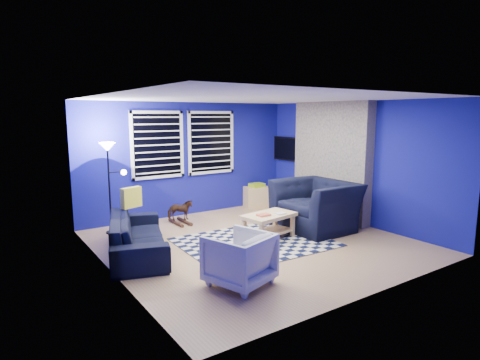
{
  "coord_description": "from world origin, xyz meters",
  "views": [
    {
      "loc": [
        -4.02,
        -5.49,
        2.23
      ],
      "look_at": [
        -0.12,
        0.3,
        1.09
      ],
      "focal_mm": 30.0,
      "sensor_mm": 36.0,
      "label": 1
    }
  ],
  "objects_px": {
    "tv": "(288,149)",
    "rocking_horse": "(180,210)",
    "coffee_table": "(269,221)",
    "cabinet": "(257,196)",
    "armchair_bent": "(239,259)",
    "floor_lamp": "(109,159)",
    "sofa": "(138,235)",
    "armchair_big": "(316,205)"
  },
  "relations": [
    {
      "from": "tv",
      "to": "armchair_bent",
      "type": "bearing_deg",
      "value": -137.9
    },
    {
      "from": "coffee_table",
      "to": "armchair_big",
      "type": "bearing_deg",
      "value": -0.41
    },
    {
      "from": "sofa",
      "to": "armchair_big",
      "type": "bearing_deg",
      "value": -81.98
    },
    {
      "from": "rocking_horse",
      "to": "coffee_table",
      "type": "height_order",
      "value": "rocking_horse"
    },
    {
      "from": "tv",
      "to": "armchair_big",
      "type": "relative_size",
      "value": 0.69
    },
    {
      "from": "cabinet",
      "to": "rocking_horse",
      "type": "bearing_deg",
      "value": -155.8
    },
    {
      "from": "tv",
      "to": "armchair_big",
      "type": "xyz_separation_m",
      "value": [
        -0.96,
        -1.97,
        -0.93
      ]
    },
    {
      "from": "armchair_bent",
      "to": "rocking_horse",
      "type": "relative_size",
      "value": 1.52
    },
    {
      "from": "armchair_bent",
      "to": "rocking_horse",
      "type": "distance_m",
      "value": 3.24
    },
    {
      "from": "tv",
      "to": "floor_lamp",
      "type": "height_order",
      "value": "floor_lamp"
    },
    {
      "from": "cabinet",
      "to": "floor_lamp",
      "type": "height_order",
      "value": "floor_lamp"
    },
    {
      "from": "tv",
      "to": "coffee_table",
      "type": "relative_size",
      "value": 0.96
    },
    {
      "from": "armchair_bent",
      "to": "coffee_table",
      "type": "height_order",
      "value": "armchair_bent"
    },
    {
      "from": "sofa",
      "to": "rocking_horse",
      "type": "height_order",
      "value": "sofa"
    },
    {
      "from": "sofa",
      "to": "coffee_table",
      "type": "bearing_deg",
      "value": -86.53
    },
    {
      "from": "tv",
      "to": "cabinet",
      "type": "height_order",
      "value": "tv"
    },
    {
      "from": "tv",
      "to": "rocking_horse",
      "type": "bearing_deg",
      "value": -177.37
    },
    {
      "from": "coffee_table",
      "to": "sofa",
      "type": "bearing_deg",
      "value": 165.93
    },
    {
      "from": "armchair_bent",
      "to": "cabinet",
      "type": "xyz_separation_m",
      "value": [
        2.9,
        3.56,
        -0.1
      ]
    },
    {
      "from": "armchair_bent",
      "to": "floor_lamp",
      "type": "xyz_separation_m",
      "value": [
        -0.69,
        3.3,
        1.06
      ]
    },
    {
      "from": "cabinet",
      "to": "armchair_bent",
      "type": "bearing_deg",
      "value": -114.83
    },
    {
      "from": "floor_lamp",
      "to": "coffee_table",
      "type": "bearing_deg",
      "value": -41.14
    },
    {
      "from": "sofa",
      "to": "armchair_bent",
      "type": "xyz_separation_m",
      "value": [
        0.7,
        -1.9,
        0.04
      ]
    },
    {
      "from": "sofa",
      "to": "armchair_bent",
      "type": "relative_size",
      "value": 2.73
    },
    {
      "from": "rocking_horse",
      "to": "tv",
      "type": "bearing_deg",
      "value": -62.41
    },
    {
      "from": "tv",
      "to": "armchair_big",
      "type": "height_order",
      "value": "tv"
    },
    {
      "from": "armchair_big",
      "to": "coffee_table",
      "type": "distance_m",
      "value": 1.16
    },
    {
      "from": "armchair_bent",
      "to": "coffee_table",
      "type": "relative_size",
      "value": 0.74
    },
    {
      "from": "coffee_table",
      "to": "cabinet",
      "type": "bearing_deg",
      "value": 58.5
    },
    {
      "from": "sofa",
      "to": "floor_lamp",
      "type": "distance_m",
      "value": 1.78
    },
    {
      "from": "rocking_horse",
      "to": "cabinet",
      "type": "xyz_separation_m",
      "value": [
        2.25,
        0.39,
        -0.03
      ]
    },
    {
      "from": "tv",
      "to": "cabinet",
      "type": "relative_size",
      "value": 1.51
    },
    {
      "from": "sofa",
      "to": "armchair_bent",
      "type": "distance_m",
      "value": 2.03
    },
    {
      "from": "cabinet",
      "to": "armchair_big",
      "type": "bearing_deg",
      "value": -80.79
    },
    {
      "from": "armchair_big",
      "to": "tv",
      "type": "bearing_deg",
      "value": 153.92
    },
    {
      "from": "floor_lamp",
      "to": "sofa",
      "type": "bearing_deg",
      "value": -90.17
    },
    {
      "from": "coffee_table",
      "to": "cabinet",
      "type": "xyz_separation_m",
      "value": [
        1.36,
        2.22,
        -0.08
      ]
    },
    {
      "from": "sofa",
      "to": "rocking_horse",
      "type": "relative_size",
      "value": 4.16
    },
    {
      "from": "floor_lamp",
      "to": "cabinet",
      "type": "bearing_deg",
      "value": 4.1
    },
    {
      "from": "armchair_bent",
      "to": "cabinet",
      "type": "bearing_deg",
      "value": -147.19
    },
    {
      "from": "sofa",
      "to": "coffee_table",
      "type": "xyz_separation_m",
      "value": [
        2.25,
        -0.56,
        0.03
      ]
    },
    {
      "from": "sofa",
      "to": "rocking_horse",
      "type": "xyz_separation_m",
      "value": [
        1.36,
        1.27,
        -0.02
      ]
    }
  ]
}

